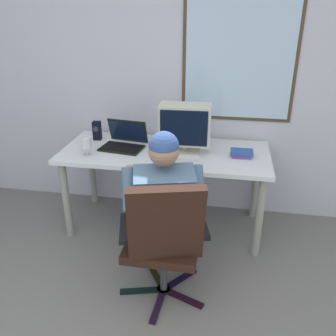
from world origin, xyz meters
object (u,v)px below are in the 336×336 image
at_px(desk_speaker, 97,131).
at_px(wine_glass, 86,144).
at_px(office_chair, 165,237).
at_px(laptop, 124,140).
at_px(desk, 165,160).
at_px(book_stack, 241,153).
at_px(crt_monitor, 185,125).
at_px(person_seated, 163,205).

bearing_deg(desk_speaker, wine_glass, -83.27).
distance_m(office_chair, laptop, 1.14).
height_order(desk, laptop, laptop).
xyz_separation_m(office_chair, book_stack, (0.47, 0.92, 0.23)).
distance_m(crt_monitor, desk_speaker, 0.86).
bearing_deg(desk_speaker, office_chair, -53.20).
bearing_deg(wine_glass, person_seated, -33.22).
bearing_deg(laptop, desk, -5.58).
bearing_deg(book_stack, laptop, 176.99).
bearing_deg(office_chair, desk_speaker, 126.80).
bearing_deg(wine_glass, book_stack, 8.62).
height_order(desk, book_stack, book_stack).
bearing_deg(desk, office_chair, -79.95).
bearing_deg(laptop, person_seated, -56.61).
bearing_deg(wine_glass, laptop, 43.97).
bearing_deg(book_stack, office_chair, -116.94).
bearing_deg(desk_speaker, person_seated, -47.81).
distance_m(person_seated, desk_speaker, 1.16).
height_order(person_seated, desk_speaker, person_seated).
distance_m(office_chair, wine_glass, 1.11).
xyz_separation_m(desk, person_seated, (0.11, -0.68, -0.03)).
xyz_separation_m(office_chair, desk_speaker, (-0.82, 1.10, 0.29)).
bearing_deg(person_seated, crt_monitor, 84.96).
relative_size(laptop, wine_glass, 2.58).
xyz_separation_m(desk, crt_monitor, (0.17, -0.01, 0.33)).
height_order(desk, wine_glass, wine_glass).
relative_size(crt_monitor, laptop, 1.08).
xyz_separation_m(desk_speaker, book_stack, (1.29, -0.18, -0.06)).
height_order(laptop, book_stack, laptop).
bearing_deg(desk, crt_monitor, -2.42).
relative_size(desk, wine_glass, 11.49).
bearing_deg(desk, book_stack, -1.52).
height_order(crt_monitor, desk_speaker, crt_monitor).
bearing_deg(crt_monitor, person_seated, -95.04).
relative_size(office_chair, desk_speaker, 5.68).
relative_size(person_seated, crt_monitor, 2.83).
bearing_deg(person_seated, desk, 98.92).
height_order(office_chair, laptop, laptop).
relative_size(office_chair, crt_monitor, 2.28).
bearing_deg(desk, person_seated, -81.08).
distance_m(desk, person_seated, 0.69).
relative_size(desk, crt_monitor, 4.14).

